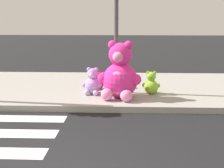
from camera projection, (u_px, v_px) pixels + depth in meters
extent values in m
cube|color=#9E9B93|center=(83.00, 88.00, 9.79)|extent=(28.00, 4.40, 0.15)
cylinder|color=#4C4C51|center=(116.00, 32.00, 8.62)|extent=(0.11, 0.11, 3.20)
sphere|color=#F22D93|center=(120.00, 80.00, 8.32)|extent=(0.88, 0.88, 0.88)
ellipsoid|color=pink|center=(117.00, 83.00, 8.02)|extent=(0.51, 0.29, 0.57)
sphere|color=#F22D93|center=(120.00, 54.00, 8.18)|extent=(0.58, 0.58, 0.58)
sphere|color=pink|center=(118.00, 57.00, 7.96)|extent=(0.26, 0.26, 0.26)
sphere|color=#F22D93|center=(128.00, 45.00, 8.08)|extent=(0.22, 0.22, 0.22)
sphere|color=#F22D93|center=(136.00, 80.00, 8.10)|extent=(0.27, 0.27, 0.27)
sphere|color=pink|center=(126.00, 96.00, 7.97)|extent=(0.30, 0.30, 0.30)
sphere|color=#F22D93|center=(112.00, 45.00, 8.18)|extent=(0.22, 0.22, 0.22)
sphere|color=#F22D93|center=(103.00, 78.00, 8.31)|extent=(0.27, 0.27, 0.27)
sphere|color=pink|center=(107.00, 95.00, 8.09)|extent=(0.30, 0.30, 0.30)
sphere|color=#8CD133|center=(151.00, 87.00, 8.75)|extent=(0.38, 0.38, 0.38)
ellipsoid|color=#B8DE87|center=(151.00, 86.00, 8.88)|extent=(0.22, 0.11, 0.25)
sphere|color=#8CD133|center=(151.00, 76.00, 8.69)|extent=(0.25, 0.25, 0.25)
sphere|color=#B8DE87|center=(151.00, 76.00, 8.79)|extent=(0.11, 0.11, 0.11)
sphere|color=#8CD133|center=(148.00, 72.00, 8.68)|extent=(0.09, 0.09, 0.09)
sphere|color=#8CD133|center=(144.00, 85.00, 8.82)|extent=(0.12, 0.12, 0.12)
sphere|color=#B8DE87|center=(147.00, 90.00, 8.95)|extent=(0.13, 0.13, 0.13)
sphere|color=#8CD133|center=(155.00, 73.00, 8.65)|extent=(0.09, 0.09, 0.09)
sphere|color=#8CD133|center=(158.00, 86.00, 8.76)|extent=(0.12, 0.12, 0.12)
sphere|color=#B8DE87|center=(155.00, 90.00, 8.91)|extent=(0.13, 0.13, 0.13)
sphere|color=#B28CD8|center=(93.00, 86.00, 8.76)|extent=(0.43, 0.43, 0.43)
ellipsoid|color=silver|center=(91.00, 87.00, 8.61)|extent=(0.25, 0.13, 0.28)
sphere|color=#B28CD8|center=(93.00, 74.00, 8.69)|extent=(0.28, 0.28, 0.28)
sphere|color=silver|center=(91.00, 75.00, 8.58)|extent=(0.13, 0.13, 0.13)
sphere|color=#B28CD8|center=(96.00, 69.00, 8.65)|extent=(0.11, 0.11, 0.11)
sphere|color=#B28CD8|center=(100.00, 85.00, 8.67)|extent=(0.14, 0.14, 0.14)
sphere|color=silver|center=(96.00, 93.00, 8.59)|extent=(0.15, 0.15, 0.15)
sphere|color=#B28CD8|center=(89.00, 69.00, 8.68)|extent=(0.11, 0.11, 0.11)
sphere|color=#B28CD8|center=(85.00, 85.00, 8.74)|extent=(0.14, 0.14, 0.14)
sphere|color=silver|center=(87.00, 92.00, 8.63)|extent=(0.15, 0.15, 0.15)
sphere|color=teal|center=(117.00, 82.00, 9.50)|extent=(0.31, 0.31, 0.31)
ellipsoid|color=#7BBFBC|center=(113.00, 82.00, 9.47)|extent=(0.12, 0.18, 0.20)
sphere|color=teal|center=(117.00, 74.00, 9.45)|extent=(0.20, 0.20, 0.20)
sphere|color=#7BBFBC|center=(114.00, 75.00, 9.43)|extent=(0.09, 0.09, 0.09)
sphere|color=teal|center=(118.00, 72.00, 9.37)|extent=(0.08, 0.08, 0.08)
sphere|color=teal|center=(117.00, 83.00, 9.35)|extent=(0.10, 0.10, 0.10)
sphere|color=#7BBFBC|center=(113.00, 87.00, 9.41)|extent=(0.11, 0.11, 0.11)
sphere|color=teal|center=(116.00, 71.00, 9.50)|extent=(0.08, 0.08, 0.08)
sphere|color=teal|center=(114.00, 81.00, 9.62)|extent=(0.10, 0.10, 0.10)
sphere|color=#7BBFBC|center=(112.00, 85.00, 9.57)|extent=(0.11, 0.11, 0.11)
sphere|color=red|center=(98.00, 84.00, 9.31)|extent=(0.31, 0.31, 0.31)
ellipsoid|color=#DB7B7B|center=(95.00, 84.00, 9.23)|extent=(0.17, 0.17, 0.20)
sphere|color=red|center=(98.00, 76.00, 9.26)|extent=(0.20, 0.20, 0.20)
sphere|color=#DB7B7B|center=(96.00, 76.00, 9.20)|extent=(0.09, 0.09, 0.09)
sphere|color=red|center=(100.00, 73.00, 9.19)|extent=(0.08, 0.08, 0.08)
sphere|color=red|center=(101.00, 84.00, 9.17)|extent=(0.10, 0.10, 0.10)
sphere|color=#DB7B7B|center=(97.00, 88.00, 9.18)|extent=(0.11, 0.11, 0.11)
sphere|color=red|center=(97.00, 72.00, 9.29)|extent=(0.08, 0.08, 0.08)
sphere|color=red|center=(94.00, 82.00, 9.38)|extent=(0.10, 0.10, 0.10)
sphere|color=#DB7B7B|center=(93.00, 87.00, 9.31)|extent=(0.11, 0.11, 0.11)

